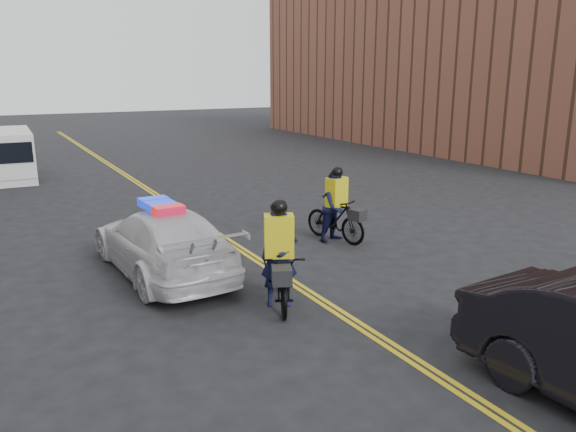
% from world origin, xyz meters
% --- Properties ---
extents(ground, '(120.00, 120.00, 0.00)m').
position_xyz_m(ground, '(0.00, 0.00, 0.00)').
color(ground, black).
rests_on(ground, ground).
extents(center_line_left, '(0.10, 60.00, 0.01)m').
position_xyz_m(center_line_left, '(-0.08, 8.00, 0.01)').
color(center_line_left, gold).
rests_on(center_line_left, ground).
extents(center_line_right, '(0.10, 60.00, 0.01)m').
position_xyz_m(center_line_right, '(0.08, 8.00, 0.01)').
color(center_line_right, gold).
rests_on(center_line_right, ground).
extents(building_across, '(12.00, 30.00, 11.00)m').
position_xyz_m(building_across, '(22.00, 18.00, 5.50)').
color(building_across, brown).
rests_on(building_across, ground).
extents(police_cruiser, '(2.33, 5.19, 1.64)m').
position_xyz_m(police_cruiser, '(-2.22, 2.77, 0.75)').
color(police_cruiser, silver).
rests_on(police_cruiser, ground).
extents(cargo_van, '(2.01, 4.94, 2.05)m').
position_xyz_m(cargo_van, '(-4.46, 17.49, 1.00)').
color(cargo_van, silver).
rests_on(cargo_van, ground).
extents(cyclist_near, '(1.57, 2.27, 2.11)m').
position_xyz_m(cyclist_near, '(-0.80, -0.09, 0.73)').
color(cyclist_near, black).
rests_on(cyclist_near, ground).
extents(cyclist_far, '(1.08, 2.07, 2.02)m').
position_xyz_m(cyclist_far, '(2.58, 3.01, 0.80)').
color(cyclist_far, black).
rests_on(cyclist_far, ground).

